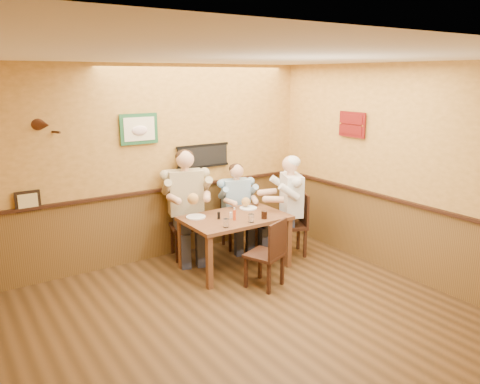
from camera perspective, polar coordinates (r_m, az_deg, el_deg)
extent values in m
plane|color=#372410|center=(5.21, 1.68, -16.36)|extent=(5.00, 5.00, 0.00)
cube|color=silver|center=(4.49, 1.95, 16.13)|extent=(5.00, 5.00, 0.02)
cube|color=gold|center=(6.80, -10.55, 3.34)|extent=(5.00, 0.02, 2.80)
cube|color=gold|center=(6.41, 20.34, 2.05)|extent=(0.02, 5.00, 2.80)
cube|color=brown|center=(7.00, -10.16, -3.94)|extent=(5.00, 0.02, 1.00)
cube|color=brown|center=(6.62, 19.58, -5.61)|extent=(0.02, 5.00, 1.00)
cube|color=black|center=(7.10, -4.55, 4.39)|extent=(0.88, 0.03, 0.34)
cube|color=#1D5630|center=(6.61, -12.22, 7.52)|extent=(0.54, 0.03, 0.42)
cube|color=black|center=(6.36, -24.46, -1.02)|extent=(0.30, 0.03, 0.26)
cube|color=maroon|center=(6.95, 13.51, 8.01)|extent=(0.03, 0.48, 0.36)
cube|color=brown|center=(6.44, -0.62, -3.21)|extent=(1.40, 0.90, 0.05)
cube|color=brown|center=(5.94, -3.76, -8.61)|extent=(0.07, 0.07, 0.70)
cube|color=brown|center=(6.62, 5.92, -6.21)|extent=(0.07, 0.07, 0.70)
cube|color=brown|center=(6.58, -7.19, -6.38)|extent=(0.07, 0.07, 0.70)
cube|color=brown|center=(7.21, 1.96, -4.45)|extent=(0.07, 0.07, 0.70)
cylinder|color=white|center=(5.97, -1.71, -3.80)|extent=(0.09, 0.09, 0.11)
cylinder|color=white|center=(6.17, 1.37, -3.20)|extent=(0.09, 0.09, 0.11)
cylinder|color=black|center=(6.33, 2.97, -2.80)|extent=(0.10, 0.10, 0.10)
cylinder|color=#C83E15|center=(6.25, -0.68, -2.75)|extent=(0.05, 0.05, 0.16)
cylinder|color=white|center=(6.34, -1.13, -2.85)|extent=(0.04, 0.04, 0.08)
cylinder|color=black|center=(6.31, -2.60, -2.88)|extent=(0.04, 0.04, 0.10)
cylinder|color=white|center=(6.41, -5.41, -3.03)|extent=(0.35, 0.35, 0.02)
cylinder|color=white|center=(6.81, 1.02, -1.96)|extent=(0.26, 0.26, 0.02)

